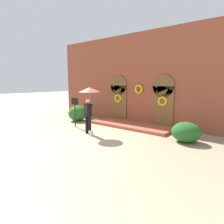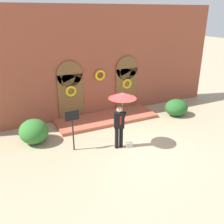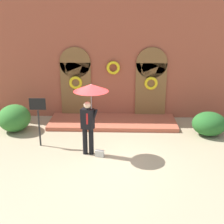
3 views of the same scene
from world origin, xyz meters
TOP-DOWN VIEW (x-y plane):
  - ground_plane at (0.00, 0.00)m, footprint 80.00×80.00m
  - building_facade at (-0.00, 4.15)m, footprint 14.00×2.30m
  - person_with_umbrella at (-0.62, 0.26)m, footprint 1.10×1.10m
  - handbag at (-0.33, 0.06)m, footprint 0.30×0.18m
  - sign_post at (-2.46, 0.86)m, footprint 0.56×0.06m
  - shrub_left at (-3.79, 2.20)m, footprint 1.23×1.32m
  - shrub_right at (3.66, 2.00)m, footprint 1.27×1.13m

SIDE VIEW (x-z plane):
  - ground_plane at x=0.00m, z-range 0.00..0.00m
  - handbag at x=-0.33m, z-range 0.00..0.22m
  - shrub_right at x=3.66m, z-range 0.00..0.90m
  - shrub_left at x=-3.79m, z-range 0.00..1.04m
  - sign_post at x=-2.46m, z-range 0.30..2.02m
  - person_with_umbrella at x=-0.62m, z-range 0.73..3.09m
  - building_facade at x=0.00m, z-range -0.12..5.48m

